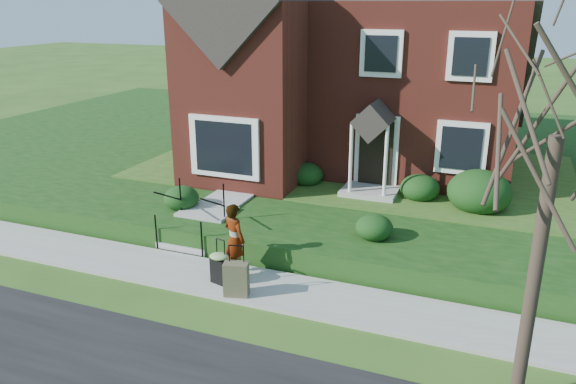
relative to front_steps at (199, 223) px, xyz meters
The scene contains 11 objects.
ground 3.14m from the front_steps, 36.42° to the right, with size 120.00×120.00×0.00m, color #2D5119.
sidewalk 3.14m from the front_steps, 36.42° to the right, with size 60.00×1.60×0.08m, color #9E9B93.
terrace 11.15m from the front_steps, 54.33° to the left, with size 44.00×20.00×0.60m, color #13380F.
walkway 3.16m from the front_steps, 90.00° to the left, with size 1.20×6.00×0.06m, color #9E9B93.
main_house 9.41m from the front_steps, 73.56° to the left, with size 10.40×10.20×9.40m.
front_steps is the anchor object (origin of this frame).
foundation_shrubs 4.95m from the front_steps, 38.62° to the left, with size 9.92×4.33×1.20m.
woman 2.40m from the front_steps, 39.89° to the right, with size 0.62×0.40×1.69m, color #999999.
suitcase_black 2.66m from the front_steps, 50.44° to the right, with size 0.50×0.45×1.03m.
suitcase_olive 3.31m from the front_steps, 46.48° to the right, with size 0.57×0.41×1.12m.
tree_verge 9.60m from the front_steps, 24.93° to the right, with size 4.68×4.68×6.68m.
Camera 1 is at (4.67, -9.99, 6.00)m, focal length 35.00 mm.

